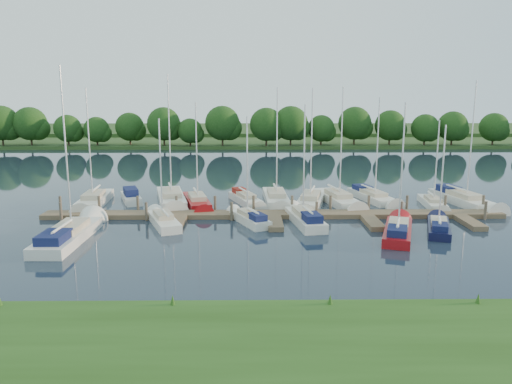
{
  "coord_description": "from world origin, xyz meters",
  "views": [
    {
      "loc": [
        -2.0,
        -34.33,
        10.67
      ],
      "look_at": [
        -1.52,
        8.0,
        2.2
      ],
      "focal_mm": 35.0,
      "sensor_mm": 36.0,
      "label": 1
    }
  ],
  "objects_px": {
    "dock": "(274,216)",
    "motorboat": "(131,198)",
    "sailboat_s_2": "(249,219)",
    "sailboat_n_5": "(276,200)",
    "sailboat_n_0": "(94,202)"
  },
  "relations": [
    {
      "from": "sailboat_n_0",
      "to": "motorboat",
      "type": "bearing_deg",
      "value": -155.0
    },
    {
      "from": "sailboat_n_0",
      "to": "sailboat_n_5",
      "type": "distance_m",
      "value": 17.7
    },
    {
      "from": "motorboat",
      "to": "sailboat_n_5",
      "type": "bearing_deg",
      "value": 156.48
    },
    {
      "from": "sailboat_n_0",
      "to": "motorboat",
      "type": "relative_size",
      "value": 2.11
    },
    {
      "from": "sailboat_n_5",
      "to": "sailboat_s_2",
      "type": "distance_m",
      "value": 8.25
    },
    {
      "from": "sailboat_n_0",
      "to": "sailboat_s_2",
      "type": "height_order",
      "value": "sailboat_n_0"
    },
    {
      "from": "sailboat_n_0",
      "to": "sailboat_s_2",
      "type": "relative_size",
      "value": 1.42
    },
    {
      "from": "motorboat",
      "to": "sailboat_n_5",
      "type": "relative_size",
      "value": 0.47
    },
    {
      "from": "dock",
      "to": "motorboat",
      "type": "distance_m",
      "value": 15.71
    },
    {
      "from": "motorboat",
      "to": "sailboat_n_0",
      "type": "bearing_deg",
      "value": 8.76
    },
    {
      "from": "dock",
      "to": "sailboat_s_2",
      "type": "bearing_deg",
      "value": -145.37
    },
    {
      "from": "sailboat_n_0",
      "to": "sailboat_s_2",
      "type": "bearing_deg",
      "value": 151.45
    },
    {
      "from": "motorboat",
      "to": "sailboat_n_5",
      "type": "xyz_separation_m",
      "value": [
        14.48,
        -0.9,
        -0.06
      ]
    },
    {
      "from": "dock",
      "to": "sailboat_n_0",
      "type": "xyz_separation_m",
      "value": [
        -17.14,
        5.5,
        0.08
      ]
    },
    {
      "from": "dock",
      "to": "sailboat_n_0",
      "type": "relative_size",
      "value": 3.46
    }
  ]
}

